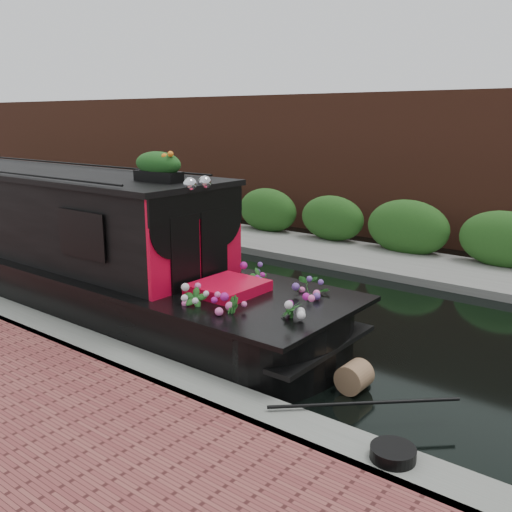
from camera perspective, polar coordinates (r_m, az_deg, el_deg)
The scene contains 8 objects.
ground at distance 11.36m, azimuth -5.89°, elevation -3.46°, with size 80.00×80.00×0.00m, color black.
near_bank_coping at distance 9.42m, azimuth -20.09°, elevation -7.96°, with size 40.00×0.60×0.50m, color slate.
far_bank_path at distance 14.56m, azimuth 5.65°, elevation 0.39°, with size 40.00×2.40×0.34m, color slate.
far_hedge at distance 15.31m, azimuth 7.47°, elevation 1.00°, with size 40.00×1.10×2.80m, color #24521B.
far_brick_wall at distance 17.11m, azimuth 11.09°, elevation 2.22°, with size 40.00×1.00×8.00m, color #592C1E.
narrowboat at distance 12.09m, azimuth -21.37°, elevation 1.19°, with size 13.16×2.34×3.09m.
rope_fender at distance 7.38m, azimuth 9.79°, elevation -11.82°, with size 0.38×0.38×0.37m, color #8A6749.
coiled_mooring_rope at distance 5.75m, azimuth 13.54°, elevation -18.63°, with size 0.43×0.43×0.12m, color black.
Camera 1 is at (7.59, -7.76, 3.36)m, focal length 40.00 mm.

